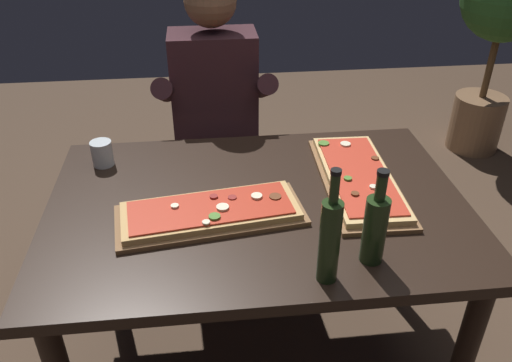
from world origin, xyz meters
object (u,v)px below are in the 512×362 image
tumbler_near_camera (102,153)px  seated_diner (216,112)px  diner_chair (217,149)px  oil_bottle_amber (375,227)px  wine_bottle_dark (330,239)px  pizza_rectangular_front (211,213)px  potted_plant_corner (500,27)px  dining_table (258,224)px  pizza_rectangular_left (358,178)px

tumbler_near_camera → seated_diner: (0.44, 0.43, -0.04)m
tumbler_near_camera → diner_chair: size_ratio=0.11×
seated_diner → oil_bottle_amber: bearing=-69.5°
wine_bottle_dark → seated_diner: size_ratio=0.26×
oil_bottle_amber → pizza_rectangular_front: bearing=150.6°
oil_bottle_amber → tumbler_near_camera: size_ratio=3.12×
wine_bottle_dark → oil_bottle_amber: bearing=23.6°
potted_plant_corner → seated_diner: bearing=-154.5°
dining_table → seated_diner: 0.75m
tumbler_near_camera → seated_diner: size_ratio=0.07×
pizza_rectangular_front → pizza_rectangular_left: same height
pizza_rectangular_left → oil_bottle_amber: bearing=-100.9°
diner_chair → potted_plant_corner: size_ratio=0.68×
dining_table → seated_diner: size_ratio=1.05×
oil_bottle_amber → diner_chair: size_ratio=0.34×
dining_table → pizza_rectangular_front: size_ratio=2.25×
dining_table → pizza_rectangular_left: pizza_rectangular_left is taller
wine_bottle_dark → dining_table: bearing=110.4°
pizza_rectangular_left → tumbler_near_camera: (-0.91, 0.23, 0.03)m
wine_bottle_dark → potted_plant_corner: size_ratio=0.27×
wine_bottle_dark → tumbler_near_camera: bearing=134.6°
tumbler_near_camera → potted_plant_corner: bearing=29.9°
seated_diner → dining_table: bearing=-81.6°
pizza_rectangular_left → dining_table: bearing=-168.0°
dining_table → pizza_rectangular_left: (0.37, 0.08, 0.11)m
dining_table → wine_bottle_dark: wine_bottle_dark is taller
pizza_rectangular_front → diner_chair: diner_chair is taller
wine_bottle_dark → pizza_rectangular_left: bearing=64.6°
diner_chair → seated_diner: (0.00, -0.12, 0.26)m
seated_diner → potted_plant_corner: size_ratio=1.03×
dining_table → potted_plant_corner: bearing=43.4°
pizza_rectangular_front → wine_bottle_dark: size_ratio=1.80×
wine_bottle_dark → seated_diner: (-0.25, 1.13, -0.13)m
diner_chair → seated_diner: size_ratio=0.65×
pizza_rectangular_front → tumbler_near_camera: size_ratio=6.58×
diner_chair → dining_table: bearing=-82.7°
oil_bottle_amber → seated_diner: bearing=110.5°
wine_bottle_dark → diner_chair: bearing=101.5°
wine_bottle_dark → diner_chair: wine_bottle_dark is taller
pizza_rectangular_front → oil_bottle_amber: bearing=-29.4°
pizza_rectangular_left → seated_diner: bearing=125.9°
diner_chair → seated_diner: bearing=-90.0°
pizza_rectangular_front → seated_diner: seated_diner is taller
wine_bottle_dark → oil_bottle_amber: size_ratio=1.17×
wine_bottle_dark → potted_plant_corner: 2.51m
pizza_rectangular_front → wine_bottle_dark: bearing=-46.0°
pizza_rectangular_left → wine_bottle_dark: 0.53m
oil_bottle_amber → potted_plant_corner: (1.39, 1.92, -0.02)m
pizza_rectangular_front → wine_bottle_dark: wine_bottle_dark is taller
dining_table → seated_diner: bearing=98.4°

